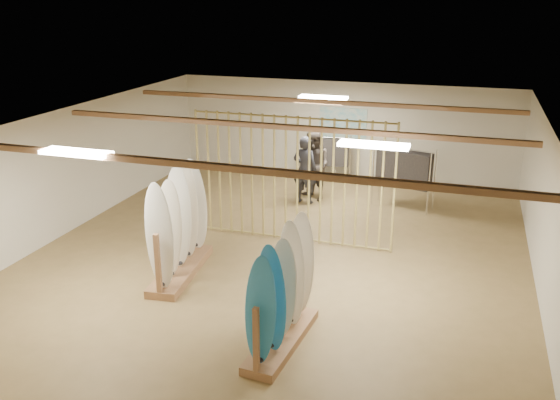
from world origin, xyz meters
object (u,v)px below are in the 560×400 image
(shopper_a, at_px, (305,165))
(shopper_b, at_px, (315,161))
(clothing_rack_b, at_px, (404,169))
(rack_left, at_px, (179,240))
(clothing_rack_a, at_px, (328,152))
(rack_right, at_px, (282,308))

(shopper_a, distance_m, shopper_b, 0.37)
(clothing_rack_b, xyz_separation_m, shopper_a, (-2.47, -0.39, -0.02))
(rack_left, xyz_separation_m, shopper_b, (1.32, 5.13, 0.33))
(clothing_rack_a, height_order, clothing_rack_b, clothing_rack_b)
(rack_right, xyz_separation_m, clothing_rack_b, (1.00, 6.93, 0.38))
(shopper_a, relative_size, shopper_b, 0.96)
(clothing_rack_b, relative_size, shopper_a, 0.78)
(rack_left, bearing_deg, clothing_rack_b, 48.66)
(clothing_rack_a, relative_size, clothing_rack_b, 0.86)
(rack_right, xyz_separation_m, clothing_rack_a, (-1.33, 8.50, 0.24))
(shopper_a, bearing_deg, rack_right, 110.09)
(rack_right, relative_size, clothing_rack_a, 1.49)
(rack_right, height_order, clothing_rack_a, rack_right)
(clothing_rack_b, height_order, shopper_b, shopper_b)
(clothing_rack_b, bearing_deg, shopper_a, -155.81)
(clothing_rack_a, height_order, shopper_a, shopper_a)
(rack_left, xyz_separation_m, shopper_a, (1.15, 4.79, 0.29))
(rack_right, xyz_separation_m, shopper_a, (-1.47, 6.53, 0.37))
(rack_right, distance_m, shopper_b, 7.00)
(clothing_rack_a, height_order, shopper_b, shopper_b)
(clothing_rack_b, bearing_deg, rack_right, -83.10)
(rack_left, bearing_deg, shopper_a, 70.06)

